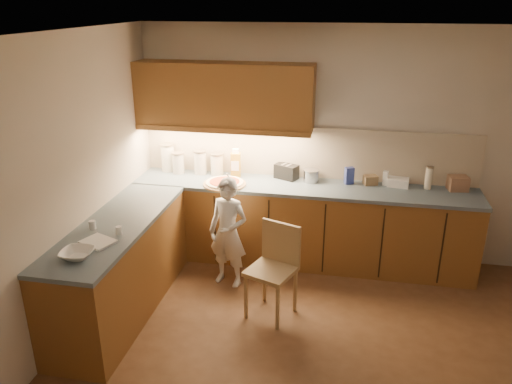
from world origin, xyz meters
TOP-DOWN VIEW (x-y plane):
  - room at (0.00, 0.00)m, footprint 4.54×4.50m
  - l_counter at (-0.92, 1.25)m, footprint 3.77×2.62m
  - backsplash at (-0.38, 1.99)m, footprint 3.75×0.02m
  - upper_cabinets at (-1.27, 1.82)m, footprint 1.95×0.36m
  - pizza_on_board at (-1.22, 1.55)m, footprint 0.47×0.47m
  - child at (-1.06, 1.06)m, footprint 0.48×0.38m
  - wooden_chair at (-0.51, 0.64)m, footprint 0.52×0.52m
  - mixing_bowl at (-1.95, -0.27)m, footprint 0.27×0.27m
  - canister_a at (-2.00, 1.90)m, footprint 0.16×0.16m
  - canister_b at (-1.85, 1.84)m, footprint 0.14×0.14m
  - canister_c at (-1.59, 1.86)m, footprint 0.15×0.15m
  - canister_d at (-1.40, 1.89)m, footprint 0.16×0.16m
  - oil_jug at (-1.16, 1.84)m, footprint 0.12×0.09m
  - toaster at (-0.58, 1.89)m, footprint 0.29×0.24m
  - steel_pot at (-0.30, 1.84)m, footprint 0.18×0.18m
  - blue_box at (0.12, 1.85)m, footprint 0.11×0.10m
  - card_box_a at (0.35, 1.87)m, footprint 0.17×0.14m
  - white_bottle at (0.51, 1.88)m, footprint 0.06×0.06m
  - flat_pack at (0.65, 1.88)m, footprint 0.24×0.18m
  - tall_jar at (0.95, 1.85)m, footprint 0.08×0.08m
  - card_box_b at (1.26, 1.87)m, footprint 0.22×0.18m
  - dough_cloth at (-1.91, -0.01)m, footprint 0.32×0.29m
  - spice_jar_a at (-2.09, 0.23)m, footprint 0.07×0.07m
  - spice_jar_b at (-1.81, 0.18)m, footprint 0.07×0.07m

SIDE VIEW (x-z plane):
  - l_counter at x=-0.92m, z-range 0.00..0.92m
  - wooden_chair at x=-0.51m, z-range 0.07..0.96m
  - child at x=-1.06m, z-range 0.00..1.17m
  - dough_cloth at x=-1.91m, z-range 0.92..0.94m
  - pizza_on_board at x=-1.22m, z-range 0.85..1.04m
  - mixing_bowl at x=-1.95m, z-range 0.92..0.98m
  - spice_jar_b at x=-1.81m, z-range 0.92..0.99m
  - spice_jar_a at x=-2.09m, z-range 0.92..1.00m
  - flat_pack at x=0.65m, z-range 0.92..1.01m
  - card_box_a at x=0.35m, z-range 0.92..1.02m
  - steel_pot at x=-0.30m, z-range 0.92..1.06m
  - card_box_b at x=1.26m, z-range 0.92..1.07m
  - white_bottle at x=0.51m, z-range 0.92..1.08m
  - toaster at x=-0.58m, z-range 0.92..1.09m
  - blue_box at x=0.12m, z-range 0.92..1.11m
  - canister_b at x=-1.85m, z-range 0.92..1.17m
  - canister_d at x=-1.40m, z-range 0.92..1.17m
  - tall_jar at x=0.95m, z-range 0.92..1.17m
  - canister_c at x=-1.59m, z-range 0.92..1.20m
  - oil_jug at x=-1.16m, z-range 0.91..1.24m
  - canister_a at x=-2.00m, z-range 0.92..1.25m
  - backsplash at x=-0.38m, z-range 0.92..1.50m
  - room at x=0.00m, z-range 0.37..2.99m
  - upper_cabinets at x=-1.27m, z-range 1.48..2.21m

